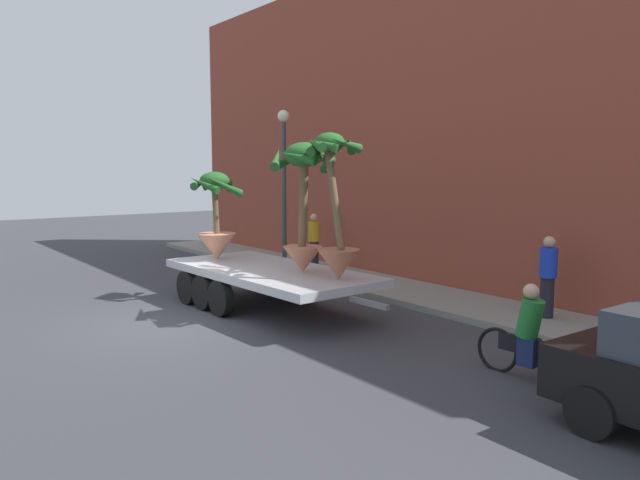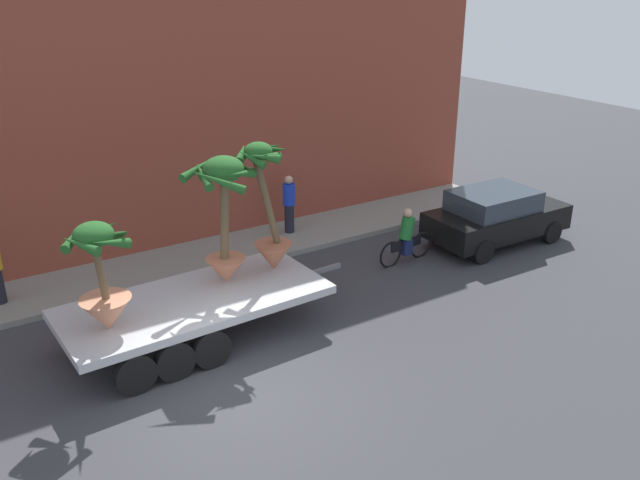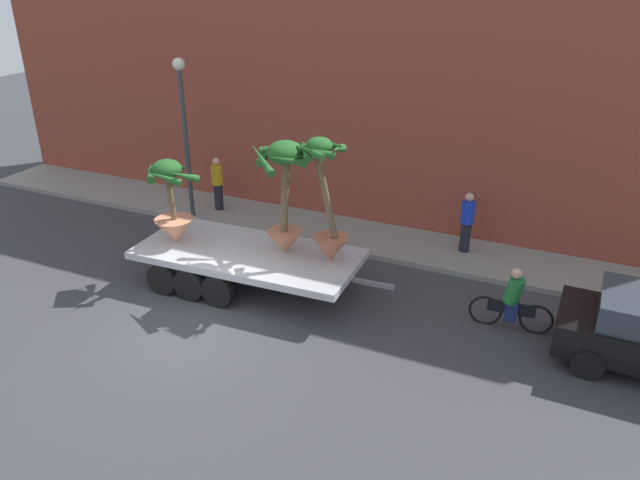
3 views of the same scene
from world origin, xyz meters
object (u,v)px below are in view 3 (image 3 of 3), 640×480
potted_palm_rear (327,208)px  potted_palm_front (172,207)px  flatbed_trailer (240,257)px  street_lamp (184,119)px  pedestrian_near_gate (467,221)px  pedestrian_far_left (218,183)px  cyclist (512,302)px  potted_palm_middle (285,191)px

potted_palm_rear → potted_palm_front: size_ratio=1.37×
flatbed_trailer → potted_palm_rear: bearing=9.1°
flatbed_trailer → street_lamp: (-3.53, 2.94, 2.47)m
flatbed_trailer → pedestrian_near_gate: (4.82, 3.94, 0.28)m
flatbed_trailer → pedestrian_far_left: size_ratio=3.85×
potted_palm_front → cyclist: (8.20, 1.08, -1.29)m
cyclist → pedestrian_far_left: 10.07m
potted_palm_front → pedestrian_far_left: (-1.40, 4.07, -0.91)m
potted_palm_rear → pedestrian_near_gate: 4.61m
potted_palm_rear → street_lamp: street_lamp is taller
potted_palm_rear → pedestrian_far_left: bearing=147.4°
flatbed_trailer → street_lamp: bearing=140.2°
pedestrian_near_gate → street_lamp: (-8.35, -1.00, 2.19)m
pedestrian_far_left → cyclist: bearing=-17.3°
potted_palm_middle → street_lamp: street_lamp is taller
potted_palm_middle → potted_palm_front: 2.96m
potted_palm_rear → cyclist: bearing=5.0°
flatbed_trailer → potted_palm_rear: (2.22, 0.36, 1.57)m
potted_palm_front → pedestrian_near_gate: potted_palm_front is taller
pedestrian_far_left → street_lamp: bearing=-121.4°
potted_palm_rear → pedestrian_near_gate: bearing=54.1°
flatbed_trailer → potted_palm_rear: 2.75m
flatbed_trailer → pedestrian_near_gate: pedestrian_near_gate is taller
pedestrian_near_gate → pedestrian_far_left: bearing=-178.4°
flatbed_trailer → pedestrian_near_gate: bearing=39.3°
flatbed_trailer → potted_palm_middle: potted_palm_middle is taller
potted_palm_middle → street_lamp: 5.41m
potted_palm_rear → pedestrian_far_left: size_ratio=1.75×
pedestrian_near_gate → street_lamp: street_lamp is taller
cyclist → pedestrian_near_gate: 3.67m
potted_palm_middle → pedestrian_near_gate: (3.66, 3.62, -1.55)m
potted_palm_front → cyclist: 8.37m
cyclist → pedestrian_near_gate: pedestrian_near_gate is taller
potted_palm_rear → pedestrian_far_left: potted_palm_rear is taller
pedestrian_near_gate → potted_palm_front: bearing=-146.5°
potted_palm_middle → potted_palm_rear: bearing=1.8°
potted_palm_middle → pedestrian_near_gate: bearing=44.7°
potted_palm_rear → cyclist: potted_palm_rear is taller
potted_palm_front → street_lamp: size_ratio=0.45×
cyclist → street_lamp: (-10.08, 2.21, 2.56)m
pedestrian_far_left → potted_palm_front: bearing=-71.0°
street_lamp → cyclist: bearing=-12.4°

